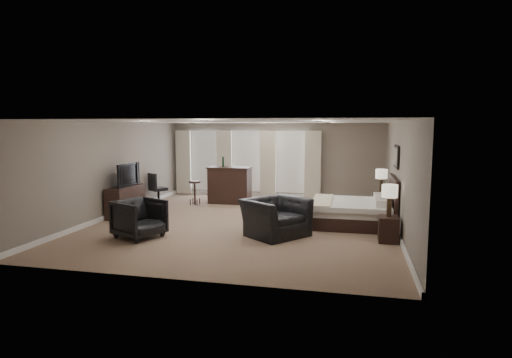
% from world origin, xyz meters
% --- Properties ---
extents(room, '(7.60, 8.60, 2.64)m').
position_xyz_m(room, '(0.00, 0.00, 1.30)').
color(room, '#7F6551').
rests_on(room, ground).
extents(window_bay, '(5.25, 0.20, 2.30)m').
position_xyz_m(window_bay, '(-1.00, 4.11, 1.20)').
color(window_bay, silver).
rests_on(window_bay, room).
extents(bed, '(1.96, 1.87, 1.25)m').
position_xyz_m(bed, '(2.58, 0.38, 0.62)').
color(bed, silver).
rests_on(bed, ground).
extents(nightstand_near, '(0.41, 0.51, 0.55)m').
position_xyz_m(nightstand_near, '(3.47, -1.07, 0.28)').
color(nightstand_near, black).
rests_on(nightstand_near, ground).
extents(nightstand_far, '(0.47, 0.57, 0.62)m').
position_xyz_m(nightstand_far, '(3.47, 1.83, 0.31)').
color(nightstand_far, black).
rests_on(nightstand_far, ground).
extents(lamp_near, '(0.34, 0.34, 0.70)m').
position_xyz_m(lamp_near, '(3.47, -1.07, 0.90)').
color(lamp_near, beige).
rests_on(lamp_near, nightstand_near).
extents(lamp_far, '(0.33, 0.33, 0.67)m').
position_xyz_m(lamp_far, '(3.47, 1.83, 0.96)').
color(lamp_far, beige).
rests_on(lamp_far, nightstand_far).
extents(wall_art, '(0.04, 0.96, 0.56)m').
position_xyz_m(wall_art, '(3.70, 0.38, 1.75)').
color(wall_art, slate).
rests_on(wall_art, room).
extents(dresser, '(0.46, 1.44, 0.83)m').
position_xyz_m(dresser, '(-3.45, 0.11, 0.42)').
color(dresser, black).
rests_on(dresser, ground).
extents(tv, '(0.64, 1.11, 0.15)m').
position_xyz_m(tv, '(-3.45, 0.11, 0.91)').
color(tv, black).
rests_on(tv, dresser).
extents(armchair_near, '(1.48, 1.56, 1.15)m').
position_xyz_m(armchair_near, '(1.01, -1.11, 0.57)').
color(armchair_near, black).
rests_on(armchair_near, ground).
extents(armchair_far, '(1.16, 1.19, 0.95)m').
position_xyz_m(armchair_far, '(-1.94, -1.95, 0.47)').
color(armchair_far, black).
rests_on(armchair_far, ground).
extents(bar_counter, '(1.37, 0.71, 1.19)m').
position_xyz_m(bar_counter, '(-1.20, 2.69, 0.60)').
color(bar_counter, black).
rests_on(bar_counter, ground).
extents(bar_stool_left, '(0.40, 0.40, 0.76)m').
position_xyz_m(bar_stool_left, '(-2.19, 2.12, 0.38)').
color(bar_stool_left, black).
rests_on(bar_stool_left, ground).
extents(bar_stool_right, '(0.51, 0.51, 0.81)m').
position_xyz_m(bar_stool_right, '(-1.09, 3.05, 0.40)').
color(bar_stool_right, black).
rests_on(bar_stool_right, ground).
extents(desk_chair, '(0.71, 0.71, 1.00)m').
position_xyz_m(desk_chair, '(-3.41, 2.06, 0.50)').
color(desk_chair, black).
rests_on(desk_chair, ground).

